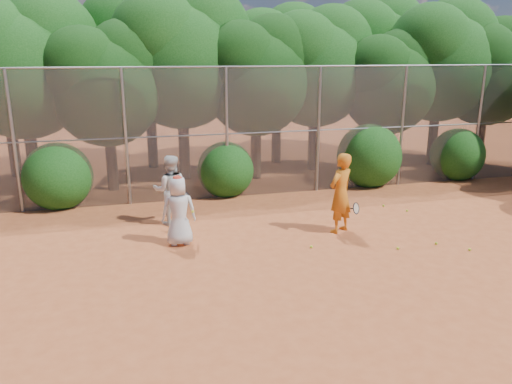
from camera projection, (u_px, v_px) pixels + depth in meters
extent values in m
plane|color=#A64C25|center=(333.00, 270.00, 10.44)|extent=(80.00, 80.00, 0.00)
cylinder|color=gray|center=(14.00, 143.00, 13.77)|extent=(0.09, 0.09, 4.00)
cylinder|color=gray|center=(126.00, 138.00, 14.51)|extent=(0.09, 0.09, 4.00)
cylinder|color=gray|center=(227.00, 134.00, 15.24)|extent=(0.09, 0.09, 4.00)
cylinder|color=gray|center=(319.00, 130.00, 15.98)|extent=(0.09, 0.09, 4.00)
cylinder|color=gray|center=(402.00, 127.00, 16.72)|extent=(0.09, 0.09, 4.00)
cylinder|color=gray|center=(479.00, 124.00, 17.46)|extent=(0.09, 0.09, 4.00)
cylinder|color=gray|center=(258.00, 66.00, 14.95)|extent=(20.00, 0.05, 0.05)
cylinder|color=gray|center=(258.00, 133.00, 15.49)|extent=(20.00, 0.04, 0.04)
cube|color=slate|center=(258.00, 133.00, 15.49)|extent=(20.00, 0.02, 4.00)
cylinder|color=black|center=(32.00, 152.00, 16.30)|extent=(0.38, 0.38, 2.52)
sphere|color=#114210|center=(23.00, 75.00, 15.63)|extent=(4.03, 4.03, 4.03)
sphere|color=#114210|center=(48.00, 42.00, 15.93)|extent=(3.23, 3.23, 3.23)
cylinder|color=black|center=(111.00, 158.00, 16.31)|extent=(0.36, 0.36, 2.17)
sphere|color=black|center=(106.00, 92.00, 15.73)|extent=(3.47, 3.47, 3.47)
sphere|color=black|center=(127.00, 63.00, 15.99)|extent=(2.78, 2.78, 2.78)
sphere|color=black|center=(83.00, 69.00, 15.16)|extent=(2.60, 2.60, 2.60)
cylinder|color=black|center=(184.00, 142.00, 17.79)|extent=(0.39, 0.39, 2.66)
sphere|color=#114210|center=(181.00, 67.00, 17.09)|extent=(4.26, 4.26, 4.26)
sphere|color=#114210|center=(203.00, 35.00, 17.40)|extent=(3.40, 3.40, 3.40)
sphere|color=#114210|center=(158.00, 40.00, 16.38)|extent=(3.19, 3.19, 3.19)
cylinder|color=black|center=(256.00, 147.00, 17.89)|extent=(0.37, 0.37, 2.27)
sphere|color=black|center=(256.00, 84.00, 17.29)|extent=(3.64, 3.64, 3.64)
sphere|color=black|center=(273.00, 56.00, 17.57)|extent=(2.91, 2.91, 2.91)
sphere|color=black|center=(240.00, 62.00, 16.69)|extent=(2.73, 2.73, 2.73)
cylinder|color=black|center=(313.00, 138.00, 19.23)|extent=(0.38, 0.38, 2.45)
sphere|color=#114210|center=(315.00, 74.00, 18.58)|extent=(3.92, 3.92, 3.92)
sphere|color=#114210|center=(332.00, 47.00, 18.88)|extent=(3.14, 3.14, 3.14)
sphere|color=#114210|center=(301.00, 52.00, 17.93)|extent=(2.94, 2.94, 2.94)
cylinder|color=black|center=(384.00, 144.00, 18.96)|extent=(0.36, 0.36, 2.10)
sphere|color=black|center=(388.00, 89.00, 18.41)|extent=(3.36, 3.36, 3.36)
sphere|color=black|center=(401.00, 65.00, 18.66)|extent=(2.69, 2.69, 2.69)
sphere|color=black|center=(378.00, 71.00, 17.85)|extent=(2.52, 2.52, 2.52)
cylinder|color=black|center=(433.00, 133.00, 20.07)|extent=(0.39, 0.39, 2.59)
sphere|color=#114210|center=(439.00, 68.00, 19.39)|extent=(4.14, 4.14, 4.14)
sphere|color=#114210|center=(454.00, 40.00, 19.70)|extent=(3.32, 3.32, 3.32)
sphere|color=#114210|center=(430.00, 45.00, 18.69)|extent=(3.11, 3.11, 3.11)
cylinder|color=black|center=(480.00, 135.00, 20.32)|extent=(0.37, 0.37, 2.31)
sphere|color=black|center=(487.00, 78.00, 19.71)|extent=(3.70, 3.70, 3.70)
sphere|color=black|center=(499.00, 54.00, 19.99)|extent=(2.96, 2.96, 2.96)
sphere|color=black|center=(480.00, 59.00, 19.09)|extent=(2.77, 2.77, 2.77)
cylinder|color=black|center=(13.00, 140.00, 18.18)|extent=(0.39, 0.39, 2.62)
sphere|color=#114210|center=(3.00, 68.00, 17.49)|extent=(4.20, 4.20, 4.20)
sphere|color=#114210|center=(27.00, 37.00, 17.80)|extent=(3.36, 3.36, 3.36)
cylinder|color=black|center=(152.00, 132.00, 19.57)|extent=(0.40, 0.40, 2.80)
sphere|color=#114210|center=(148.00, 60.00, 18.83)|extent=(4.48, 4.48, 4.48)
sphere|color=#114210|center=(169.00, 29.00, 19.17)|extent=(3.58, 3.58, 3.58)
sphere|color=#114210|center=(125.00, 34.00, 18.09)|extent=(3.36, 3.36, 3.36)
cylinder|color=black|center=(276.00, 132.00, 20.46)|extent=(0.38, 0.38, 2.52)
sphere|color=#114210|center=(277.00, 70.00, 19.80)|extent=(4.03, 4.03, 4.03)
sphere|color=#114210|center=(293.00, 44.00, 20.10)|extent=(3.23, 3.23, 3.23)
sphere|color=#114210|center=(262.00, 49.00, 19.13)|extent=(3.02, 3.02, 3.02)
cylinder|color=black|center=(369.00, 124.00, 22.10)|extent=(0.40, 0.40, 2.73)
sphere|color=#114210|center=(373.00, 61.00, 21.38)|extent=(4.37, 4.37, 4.37)
sphere|color=#114210|center=(388.00, 35.00, 21.71)|extent=(3.49, 3.49, 3.49)
sphere|color=#114210|center=(361.00, 40.00, 20.65)|extent=(3.28, 3.28, 3.28)
sphere|color=#114210|center=(58.00, 173.00, 14.56)|extent=(2.00, 2.00, 2.00)
sphere|color=#114210|center=(225.00, 167.00, 15.82)|extent=(1.80, 1.80, 1.80)
sphere|color=#114210|center=(369.00, 153.00, 17.00)|extent=(2.20, 2.20, 2.20)
sphere|color=#114210|center=(458.00, 152.00, 17.90)|extent=(1.90, 1.90, 1.90)
imported|color=orange|center=(341.00, 193.00, 12.44)|extent=(0.88, 0.79, 2.03)
torus|color=black|center=(356.00, 208.00, 12.44)|extent=(0.30, 0.26, 0.30)
cylinder|color=black|center=(348.00, 209.00, 12.58)|extent=(0.19, 0.24, 0.10)
imported|color=silver|center=(179.00, 211.00, 11.66)|extent=(0.81, 0.53, 1.65)
ellipsoid|color=red|center=(177.00, 178.00, 11.45)|extent=(0.22, 0.22, 0.13)
sphere|color=#C4E028|center=(193.00, 212.00, 11.54)|extent=(0.07, 0.07, 0.07)
imported|color=silver|center=(170.00, 190.00, 13.05)|extent=(0.98, 0.81, 1.85)
torus|color=black|center=(183.00, 197.00, 12.88)|extent=(0.33, 0.22, 0.29)
cylinder|color=black|center=(185.00, 198.00, 13.10)|extent=(0.11, 0.27, 0.13)
sphere|color=#C4E028|center=(470.00, 250.00, 11.45)|extent=(0.07, 0.07, 0.07)
sphere|color=#C4E028|center=(407.00, 211.00, 14.27)|extent=(0.07, 0.07, 0.07)
sphere|color=#C4E028|center=(398.00, 248.00, 11.52)|extent=(0.07, 0.07, 0.07)
sphere|color=#C4E028|center=(436.00, 243.00, 11.82)|extent=(0.07, 0.07, 0.07)
sphere|color=#C4E028|center=(311.00, 247.00, 11.62)|extent=(0.07, 0.07, 0.07)
sphere|color=#C4E028|center=(383.00, 206.00, 14.75)|extent=(0.07, 0.07, 0.07)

